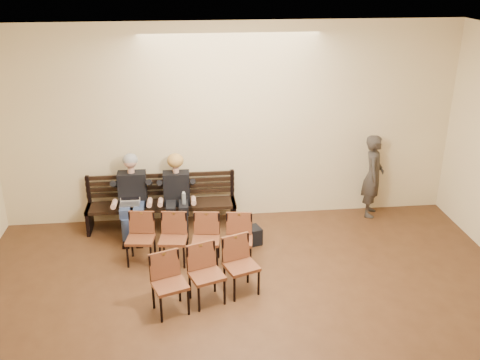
{
  "coord_description": "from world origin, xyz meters",
  "views": [
    {
      "loc": [
        -0.8,
        -3.9,
        4.45
      ],
      "look_at": [
        0.07,
        4.05,
        1.09
      ],
      "focal_mm": 40.0,
      "sensor_mm": 36.0,
      "label": 1
    }
  ],
  "objects_px": {
    "seated_woman": "(177,196)",
    "chair_row_front": "(189,240)",
    "water_bottle": "(184,205)",
    "chair_row_back": "(207,276)",
    "bag": "(249,236)",
    "laptop": "(130,206)",
    "seated_man": "(132,195)",
    "passerby": "(374,170)",
    "bench": "(162,215)"
  },
  "relations": [
    {
      "from": "chair_row_back",
      "to": "passerby",
      "type": "bearing_deg",
      "value": 17.82
    },
    {
      "from": "water_bottle",
      "to": "passerby",
      "type": "bearing_deg",
      "value": 7.49
    },
    {
      "from": "seated_woman",
      "to": "chair_row_front",
      "type": "relative_size",
      "value": 0.67
    },
    {
      "from": "water_bottle",
      "to": "chair_row_back",
      "type": "xyz_separation_m",
      "value": [
        0.27,
        -1.96,
        -0.15
      ]
    },
    {
      "from": "bench",
      "to": "seated_woman",
      "type": "bearing_deg",
      "value": -23.55
    },
    {
      "from": "seated_woman",
      "to": "bag",
      "type": "xyz_separation_m",
      "value": [
        1.17,
        -0.66,
        -0.5
      ]
    },
    {
      "from": "seated_woman",
      "to": "water_bottle",
      "type": "distance_m",
      "value": 0.27
    },
    {
      "from": "bench",
      "to": "chair_row_front",
      "type": "height_order",
      "value": "chair_row_front"
    },
    {
      "from": "chair_row_front",
      "to": "bag",
      "type": "bearing_deg",
      "value": 33.85
    },
    {
      "from": "bench",
      "to": "seated_woman",
      "type": "distance_m",
      "value": 0.52
    },
    {
      "from": "seated_man",
      "to": "chair_row_front",
      "type": "height_order",
      "value": "seated_man"
    },
    {
      "from": "passerby",
      "to": "bag",
      "type": "bearing_deg",
      "value": 131.45
    },
    {
      "from": "seated_woman",
      "to": "water_bottle",
      "type": "bearing_deg",
      "value": -62.77
    },
    {
      "from": "bench",
      "to": "bag",
      "type": "relative_size",
      "value": 6.57
    },
    {
      "from": "bench",
      "to": "bag",
      "type": "distance_m",
      "value": 1.64
    },
    {
      "from": "passerby",
      "to": "chair_row_front",
      "type": "height_order",
      "value": "passerby"
    },
    {
      "from": "water_bottle",
      "to": "chair_row_back",
      "type": "bearing_deg",
      "value": -82.04
    },
    {
      "from": "seated_man",
      "to": "chair_row_back",
      "type": "height_order",
      "value": "seated_man"
    },
    {
      "from": "laptop",
      "to": "water_bottle",
      "type": "distance_m",
      "value": 0.91
    },
    {
      "from": "seated_woman",
      "to": "water_bottle",
      "type": "xyz_separation_m",
      "value": [
        0.12,
        -0.23,
        -0.08
      ]
    },
    {
      "from": "bag",
      "to": "passerby",
      "type": "bearing_deg",
      "value": 20.34
    },
    {
      "from": "seated_man",
      "to": "seated_woman",
      "type": "relative_size",
      "value": 1.09
    },
    {
      "from": "water_bottle",
      "to": "chair_row_back",
      "type": "distance_m",
      "value": 1.99
    },
    {
      "from": "water_bottle",
      "to": "chair_row_front",
      "type": "distance_m",
      "value": 0.93
    },
    {
      "from": "bag",
      "to": "chair_row_back",
      "type": "bearing_deg",
      "value": -116.8
    },
    {
      "from": "seated_woman",
      "to": "chair_row_front",
      "type": "xyz_separation_m",
      "value": [
        0.18,
        -1.14,
        -0.25
      ]
    },
    {
      "from": "bench",
      "to": "passerby",
      "type": "height_order",
      "value": "passerby"
    },
    {
      "from": "bag",
      "to": "chair_row_front",
      "type": "height_order",
      "value": "chair_row_front"
    },
    {
      "from": "laptop",
      "to": "bag",
      "type": "height_order",
      "value": "laptop"
    },
    {
      "from": "seated_woman",
      "to": "chair_row_front",
      "type": "bearing_deg",
      "value": -81.01
    },
    {
      "from": "bag",
      "to": "water_bottle",
      "type": "bearing_deg",
      "value": 157.53
    },
    {
      "from": "passerby",
      "to": "chair_row_front",
      "type": "bearing_deg",
      "value": 133.17
    },
    {
      "from": "laptop",
      "to": "chair_row_back",
      "type": "height_order",
      "value": "chair_row_back"
    },
    {
      "from": "seated_man",
      "to": "bag",
      "type": "distance_m",
      "value": 2.1
    },
    {
      "from": "bench",
      "to": "passerby",
      "type": "xyz_separation_m",
      "value": [
        3.82,
        0.1,
        0.66
      ]
    },
    {
      "from": "passerby",
      "to": "seated_woman",
      "type": "bearing_deg",
      "value": 114.66
    },
    {
      "from": "bench",
      "to": "passerby",
      "type": "bearing_deg",
      "value": 1.5
    },
    {
      "from": "bench",
      "to": "bag",
      "type": "xyz_separation_m",
      "value": [
        1.44,
        -0.78,
        -0.08
      ]
    },
    {
      "from": "laptop",
      "to": "bench",
      "type": "bearing_deg",
      "value": 14.6
    },
    {
      "from": "water_bottle",
      "to": "passerby",
      "type": "relative_size",
      "value": 0.13
    },
    {
      "from": "seated_man",
      "to": "water_bottle",
      "type": "bearing_deg",
      "value": -14.85
    },
    {
      "from": "bench",
      "to": "laptop",
      "type": "relative_size",
      "value": 7.76
    },
    {
      "from": "seated_woman",
      "to": "passerby",
      "type": "distance_m",
      "value": 3.56
    },
    {
      "from": "water_bottle",
      "to": "chair_row_front",
      "type": "relative_size",
      "value": 0.12
    },
    {
      "from": "bench",
      "to": "chair_row_back",
      "type": "distance_m",
      "value": 2.41
    },
    {
      "from": "water_bottle",
      "to": "bag",
      "type": "distance_m",
      "value": 1.21
    },
    {
      "from": "laptop",
      "to": "passerby",
      "type": "bearing_deg",
      "value": -9.0
    },
    {
      "from": "laptop",
      "to": "bag",
      "type": "relative_size",
      "value": 0.85
    },
    {
      "from": "chair_row_front",
      "to": "laptop",
      "type": "bearing_deg",
      "value": 142.52
    },
    {
      "from": "chair_row_front",
      "to": "chair_row_back",
      "type": "relative_size",
      "value": 1.3
    }
  ]
}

